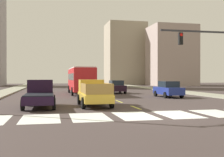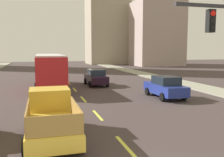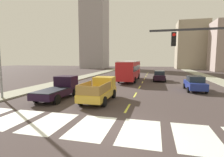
# 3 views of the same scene
# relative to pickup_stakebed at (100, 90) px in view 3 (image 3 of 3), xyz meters

# --- Properties ---
(ground_plane) EXTENTS (160.00, 160.00, 0.00)m
(ground_plane) POSITION_rel_pickup_stakebed_xyz_m (2.75, -5.92, -0.94)
(ground_plane) COLOR #403534
(sidewalk_left) EXTENTS (2.85, 110.00, 0.15)m
(sidewalk_left) POSITION_rel_pickup_stakebed_xyz_m (-9.42, 12.08, -0.86)
(sidewalk_left) COLOR gray
(sidewalk_left) RESTS_ON ground
(crosswalk_stripe_1) EXTENTS (2.00, 3.41, 0.01)m
(crosswalk_stripe_1) POSITION_rel_pickup_stakebed_xyz_m (-3.65, -5.92, -0.93)
(crosswalk_stripe_1) COLOR white
(crosswalk_stripe_1) RESTS_ON ground
(crosswalk_stripe_2) EXTENTS (2.00, 3.41, 0.01)m
(crosswalk_stripe_2) POSITION_rel_pickup_stakebed_xyz_m (-1.09, -5.92, -0.93)
(crosswalk_stripe_2) COLOR white
(crosswalk_stripe_2) RESTS_ON ground
(crosswalk_stripe_3) EXTENTS (2.00, 3.41, 0.01)m
(crosswalk_stripe_3) POSITION_rel_pickup_stakebed_xyz_m (1.47, -5.92, -0.93)
(crosswalk_stripe_3) COLOR white
(crosswalk_stripe_3) RESTS_ON ground
(crosswalk_stripe_4) EXTENTS (2.00, 3.41, 0.01)m
(crosswalk_stripe_4) POSITION_rel_pickup_stakebed_xyz_m (4.03, -5.92, -0.93)
(crosswalk_stripe_4) COLOR white
(crosswalk_stripe_4) RESTS_ON ground
(crosswalk_stripe_5) EXTENTS (2.00, 3.41, 0.01)m
(crosswalk_stripe_5) POSITION_rel_pickup_stakebed_xyz_m (6.60, -5.92, -0.93)
(crosswalk_stripe_5) COLOR white
(crosswalk_stripe_5) RESTS_ON ground
(lane_dash_0) EXTENTS (0.16, 2.40, 0.01)m
(lane_dash_0) POSITION_rel_pickup_stakebed_xyz_m (2.75, -1.92, -0.93)
(lane_dash_0) COLOR #D5D342
(lane_dash_0) RESTS_ON ground
(lane_dash_1) EXTENTS (0.16, 2.40, 0.01)m
(lane_dash_1) POSITION_rel_pickup_stakebed_xyz_m (2.75, 3.08, -0.93)
(lane_dash_1) COLOR #D5D342
(lane_dash_1) RESTS_ON ground
(lane_dash_2) EXTENTS (0.16, 2.40, 0.01)m
(lane_dash_2) POSITION_rel_pickup_stakebed_xyz_m (2.75, 8.08, -0.93)
(lane_dash_2) COLOR #D5D342
(lane_dash_2) RESTS_ON ground
(lane_dash_3) EXTENTS (0.16, 2.40, 0.01)m
(lane_dash_3) POSITION_rel_pickup_stakebed_xyz_m (2.75, 13.08, -0.93)
(lane_dash_3) COLOR #D5D342
(lane_dash_3) RESTS_ON ground
(lane_dash_4) EXTENTS (0.16, 2.40, 0.01)m
(lane_dash_4) POSITION_rel_pickup_stakebed_xyz_m (2.75, 18.08, -0.93)
(lane_dash_4) COLOR #D5D342
(lane_dash_4) RESTS_ON ground
(lane_dash_5) EXTENTS (0.16, 2.40, 0.01)m
(lane_dash_5) POSITION_rel_pickup_stakebed_xyz_m (2.75, 23.08, -0.93)
(lane_dash_5) COLOR #D5D342
(lane_dash_5) RESTS_ON ground
(lane_dash_6) EXTENTS (0.16, 2.40, 0.01)m
(lane_dash_6) POSITION_rel_pickup_stakebed_xyz_m (2.75, 28.08, -0.93)
(lane_dash_6) COLOR #D5D342
(lane_dash_6) RESTS_ON ground
(lane_dash_7) EXTENTS (0.16, 2.40, 0.01)m
(lane_dash_7) POSITION_rel_pickup_stakebed_xyz_m (2.75, 33.08, -0.93)
(lane_dash_7) COLOR #D5D342
(lane_dash_7) RESTS_ON ground
(pickup_stakebed) EXTENTS (2.18, 5.20, 1.96)m
(pickup_stakebed) POSITION_rel_pickup_stakebed_xyz_m (0.00, 0.00, 0.00)
(pickup_stakebed) COLOR gold
(pickup_stakebed) RESTS_ON ground
(pickup_dark) EXTENTS (2.18, 5.20, 1.96)m
(pickup_dark) POSITION_rel_pickup_stakebed_xyz_m (-3.92, -0.12, -0.02)
(pickup_dark) COLOR black
(pickup_dark) RESTS_ON ground
(city_bus) EXTENTS (2.72, 10.80, 3.32)m
(city_bus) POSITION_rel_pickup_stakebed_xyz_m (0.49, 14.42, 1.02)
(city_bus) COLOR red
(city_bus) RESTS_ON ground
(sedan_near_right) EXTENTS (2.02, 4.40, 1.72)m
(sedan_near_right) POSITION_rel_pickup_stakebed_xyz_m (5.34, 15.39, -0.08)
(sedan_near_right) COLOR black
(sedan_near_right) RESTS_ON ground
(sedan_far) EXTENTS (2.02, 4.40, 1.72)m
(sedan_far) POSITION_rel_pickup_stakebed_xyz_m (9.14, 7.01, -0.08)
(sedan_far) COLOR navy
(sedan_far) RESTS_ON ground
(streetlight_left) EXTENTS (2.20, 0.28, 9.00)m
(streetlight_left) POSITION_rel_pickup_stakebed_xyz_m (-8.65, -1.81, 4.03)
(streetlight_left) COLOR gray
(streetlight_left) RESTS_ON ground
(tower_tall_centre) EXTENTS (9.83, 9.32, 45.28)m
(tower_tall_centre) POSITION_rel_pickup_stakebed_xyz_m (-19.96, 54.12, 21.70)
(tower_tall_centre) COLOR #999196
(tower_tall_centre) RESTS_ON ground
(block_mid_left) EXTENTS (10.67, 9.22, 17.46)m
(block_mid_left) POSITION_rel_pickup_stakebed_xyz_m (17.52, 56.45, 7.79)
(block_mid_left) COLOR tan
(block_mid_left) RESTS_ON ground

